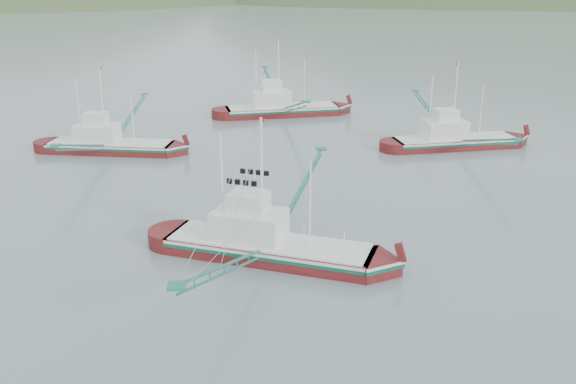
{
  "coord_description": "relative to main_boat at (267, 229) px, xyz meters",
  "views": [
    {
      "loc": [
        -2.62,
        -37.91,
        18.62
      ],
      "look_at": [
        0.0,
        6.0,
        3.2
      ],
      "focal_mm": 40.0,
      "sensor_mm": 36.0,
      "label": 1
    }
  ],
  "objects": [
    {
      "name": "ground",
      "position": [
        1.64,
        -1.77,
        -2.11
      ],
      "size": [
        1200.0,
        1200.0,
        0.0
      ],
      "primitive_type": "plane",
      "color": "slate",
      "rests_on": "ground"
    },
    {
      "name": "bg_boat_left",
      "position": [
        -16.09,
        27.37,
        -0.48
      ],
      "size": [
        13.75,
        23.97,
        9.78
      ],
      "rotation": [
        0.0,
        0.0,
        -0.17
      ],
      "color": "#520E0D",
      "rests_on": "ground"
    },
    {
      "name": "bg_boat_right",
      "position": [
        21.13,
        26.95,
        -0.57
      ],
      "size": [
        13.92,
        24.46,
        9.95
      ],
      "rotation": [
        0.0,
        0.0,
        0.13
      ],
      "color": "#520E0D",
      "rests_on": "ground"
    },
    {
      "name": "main_boat",
      "position": [
        0.0,
        0.0,
        0.0
      ],
      "size": [
        14.62,
        24.72,
        10.43
      ],
      "rotation": [
        0.0,
        0.0,
        -0.38
      ],
      "color": "#520E0D",
      "rests_on": "ground"
    },
    {
      "name": "bg_boat_far",
      "position": [
        3.1,
        44.28,
        -0.37
      ],
      "size": [
        15.32,
        26.82,
        10.92
      ],
      "rotation": [
        0.0,
        0.0,
        0.15
      ],
      "color": "#520E0D",
      "rests_on": "ground"
    }
  ]
}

